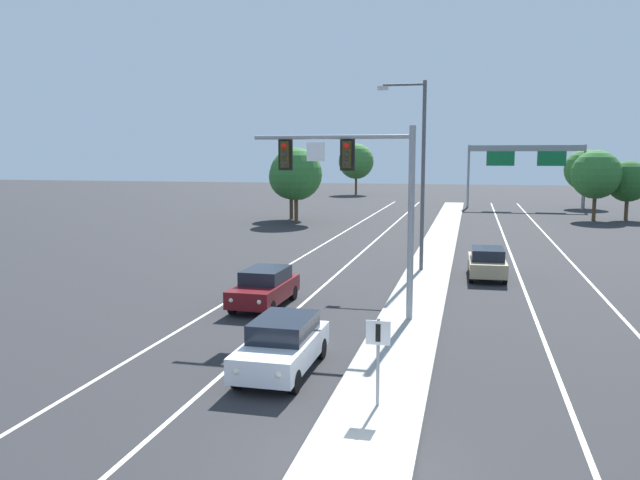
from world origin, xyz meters
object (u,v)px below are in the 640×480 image
overhead_signal_mast (360,182)px  tree_far_left_b (356,161)px  tree_far_left_a (296,174)px  median_sign_post (378,349)px  car_oncoming_darkred (265,287)px  tree_far_left_c (291,177)px  car_receding_tan (487,262)px  tree_far_right_b (628,181)px  tree_far_right_a (596,175)px  tree_far_right_c (585,170)px  highway_sign_gantry (526,156)px  street_lamp_median (419,164)px  car_oncoming_white (283,344)px

overhead_signal_mast → tree_far_left_b: bearing=100.3°
tree_far_left_a → median_sign_post: bearing=-71.9°
car_oncoming_darkred → tree_far_left_c: (-9.03, 35.63, 3.33)m
car_receding_tan → tree_far_right_b: tree_far_right_b is taller
car_receding_tan → tree_far_left_c: tree_far_left_c is taller
tree_far_left_c → tree_far_right_a: 29.46m
car_receding_tan → tree_far_right_a: 34.56m
car_receding_tan → tree_far_right_c: size_ratio=0.65×
tree_far_right_b → car_receding_tan: bearing=-112.3°
tree_far_left_b → tree_far_right_b: (32.86, -33.98, -1.54)m
car_oncoming_darkred → tree_far_right_a: tree_far_right_a is taller
car_receding_tan → highway_sign_gantry: (5.18, 45.26, 5.34)m
overhead_signal_mast → tree_far_left_c: 39.18m
car_receding_tan → tree_far_left_b: 70.45m
car_oncoming_darkred → tree_far_right_a: (19.90, 41.20, 3.61)m
tree_far_left_a → tree_far_left_c: bearing=112.1°
street_lamp_median → tree_far_right_b: (17.49, 32.80, -2.02)m
tree_far_left_b → tree_far_right_b: 47.29m
car_oncoming_darkred → highway_sign_gantry: size_ratio=0.34×
tree_far_left_a → tree_far_right_a: bearing=19.0°
car_oncoming_white → car_oncoming_darkred: (-3.08, 7.62, 0.00)m
car_receding_tan → tree_far_right_a: (10.73, 32.65, 3.61)m
car_oncoming_darkred → tree_far_left_c: 36.91m
median_sign_post → car_oncoming_darkred: 11.67m
highway_sign_gantry → tree_far_left_b: tree_far_left_b is taller
tree_far_left_c → tree_far_left_b: 40.63m
highway_sign_gantry → tree_far_left_c: highway_sign_gantry is taller
car_oncoming_darkred → tree_far_right_b: size_ratio=0.78×
tree_far_left_b → tree_far_right_a: (29.74, -35.03, -0.88)m
car_oncoming_darkred → tree_far_right_c: bearing=69.3°
overhead_signal_mast → tree_far_right_a: size_ratio=1.06×
tree_far_left_b → car_oncoming_darkred: bearing=-82.6°
car_oncoming_white → tree_far_left_c: tree_far_left_c is taller
tree_far_right_a → tree_far_left_b: bearing=130.3°
car_oncoming_darkred → car_receding_tan: bearing=43.0°
car_oncoming_white → tree_far_left_a: tree_far_left_a is taller
highway_sign_gantry → tree_far_left_c: bearing=-142.1°
overhead_signal_mast → tree_far_left_b: size_ratio=0.88×
street_lamp_median → tree_far_left_c: (-14.56, 26.17, -1.64)m
median_sign_post → tree_far_left_c: 48.04m
street_lamp_median → tree_far_left_c: size_ratio=1.57×
median_sign_post → car_receding_tan: size_ratio=0.49×
tree_far_left_a → tree_far_right_b: bearing=19.0°
street_lamp_median → tree_far_right_a: size_ratio=1.47×
tree_far_right_c → tree_far_right_b: bearing=-83.4°
car_oncoming_darkred → street_lamp_median: bearing=59.7°
car_oncoming_darkred → tree_far_left_b: size_ratio=0.55×
car_oncoming_darkred → tree_far_left_b: tree_far_left_b is taller
car_oncoming_darkred → highway_sign_gantry: bearing=75.1°
car_receding_tan → highway_sign_gantry: size_ratio=0.34×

